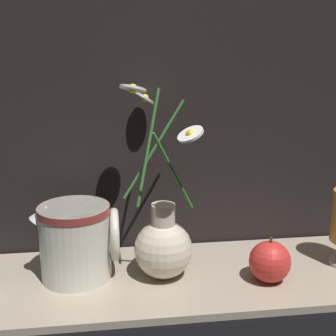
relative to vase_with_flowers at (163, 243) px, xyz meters
The scene contains 5 objects.
ground_plane 0.07m from the vase_with_flowers, 11.62° to the left, with size 6.00×6.00×0.00m, color black.
shelf 0.07m from the vase_with_flowers, 11.62° to the left, with size 0.80×0.25×0.01m.
vase_with_flowers is the anchor object (origin of this frame).
ceramic_pitcher 0.14m from the vase_with_flowers, behind, with size 0.14×0.12×0.13m.
orange_fruit 0.18m from the vase_with_flowers, 12.14° to the right, with size 0.07×0.07×0.08m.
Camera 1 is at (-0.10, -0.70, 0.39)m, focal length 50.00 mm.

